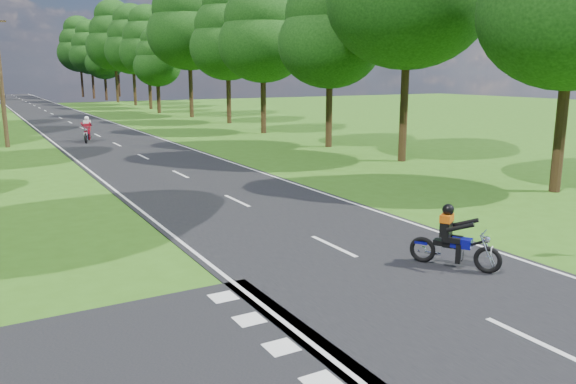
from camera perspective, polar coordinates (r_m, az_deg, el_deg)
ground at (r=13.06m, az=9.61°, el=-7.84°), size 160.00×160.00×0.00m
main_road at (r=60.15m, az=-22.12°, el=6.99°), size 7.00×140.00×0.02m
road_markings at (r=58.28m, az=-22.01°, el=6.88°), size 7.40×140.00×0.01m
treeline at (r=70.25m, az=-22.63°, el=14.31°), size 40.00×115.35×14.78m
telegraph_pole at (r=37.52m, az=-27.18°, el=10.25°), size 1.20×0.26×8.00m
rider_near_blue at (r=13.33m, az=16.64°, el=-4.34°), size 1.40×1.83×1.48m
rider_far_red at (r=38.47m, az=-19.75°, el=6.04°), size 1.19×2.07×1.64m
distant_car at (r=113.86m, az=-27.22°, el=8.89°), size 1.69×4.04×1.37m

